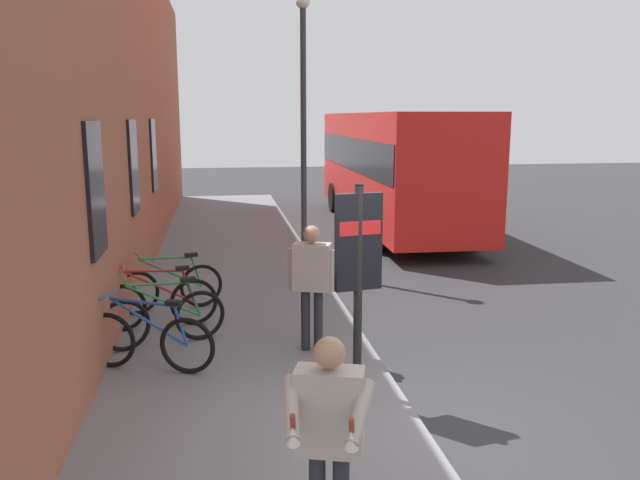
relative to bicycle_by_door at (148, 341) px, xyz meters
name	(u,v)px	position (x,y,z in m)	size (l,w,h in m)	color
ground	(378,284)	(4.08, -3.95, -0.51)	(60.00, 60.00, 0.00)	#2D2D30
sidewalk_pavement	(234,263)	(6.08, -1.20, -0.45)	(24.00, 3.50, 0.12)	slate
station_facade	(136,104)	(7.07, 0.85, 3.01)	(22.00, 0.65, 7.05)	#9E563D
bicycle_by_door	(148,341)	(0.00, 0.00, 0.00)	(0.72, 1.68, 0.97)	black
bicycle_mid_rack	(163,318)	(0.90, -0.11, 0.00)	(0.65, 1.71, 0.97)	black
bicycle_under_window	(159,303)	(1.66, 0.02, 0.00)	(0.48, 1.76, 0.97)	black
bicycle_nearest_sign	(170,287)	(2.54, -0.09, 0.00)	(0.65, 1.72, 0.97)	black
transit_info_sign	(358,255)	(-0.95, -2.45, 1.21)	(0.19, 0.56, 2.40)	black
city_bus	(392,163)	(10.49, -5.95, 1.41)	(10.55, 2.80, 3.35)	red
pedestrian_near_bus	(312,275)	(0.39, -2.12, 0.66)	(0.39, 0.62, 1.72)	#26262D
tourist_with_hotdogs	(329,426)	(-3.76, -1.64, 0.64)	(0.67, 0.66, 1.66)	#26262D
street_lamp	(303,111)	(5.30, -2.65, 2.84)	(0.28, 0.28, 5.49)	#333338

